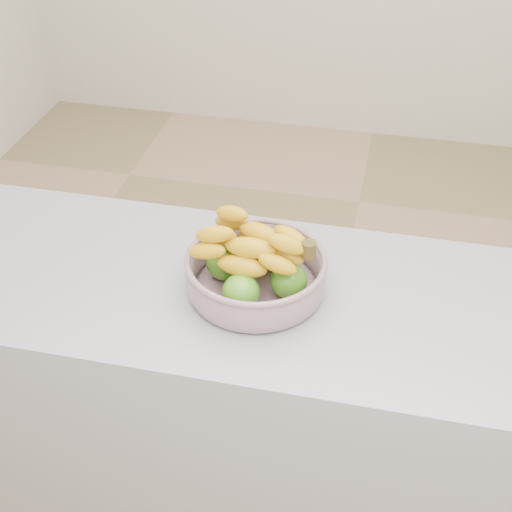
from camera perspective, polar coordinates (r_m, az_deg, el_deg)
The scene contains 3 objects.
ground at distance 2.71m, azimuth 5.48°, elevation -9.72°, with size 4.00×4.00×0.00m, color tan.
counter at distance 1.98m, azimuth 3.74°, elevation -13.23°, with size 2.00×0.60×0.90m, color gray.
fruit_bowl at distance 1.64m, azimuth -0.02°, elevation -1.11°, with size 0.33×0.33×0.18m.
Camera 1 is at (0.15, -1.85, 1.98)m, focal length 50.00 mm.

